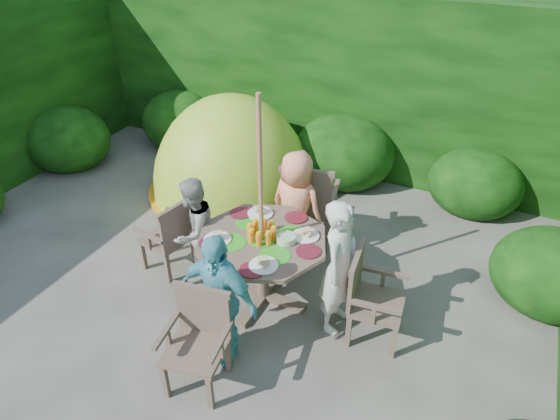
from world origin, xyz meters
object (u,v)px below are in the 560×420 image
at_px(garden_chair_right, 369,296).
at_px(child_front, 218,298).
at_px(child_left, 194,231).
at_px(parasol_pole, 261,208).
at_px(dome_tent, 233,188).
at_px(child_back, 296,207).
at_px(child_right, 340,268).
at_px(patio_table, 263,248).
at_px(garden_chair_left, 171,235).
at_px(garden_chair_back, 308,203).
at_px(garden_chair_front, 199,338).

xyz_separation_m(garden_chair_right, child_front, (-1.11, -0.79, 0.18)).
distance_m(garden_chair_right, child_left, 1.91).
relative_size(parasol_pole, garden_chair_right, 2.50).
height_order(child_front, dome_tent, dome_tent).
bearing_deg(child_back, garden_chair_right, 151.89).
bearing_deg(garden_chair_right, child_right, 81.66).
bearing_deg(garden_chair_right, child_back, 47.09).
relative_size(child_right, child_front, 1.06).
relative_size(patio_table, child_right, 0.96).
height_order(child_left, dome_tent, dome_tent).
relative_size(garden_chair_right, child_right, 0.64).
bearing_deg(parasol_pole, child_front, -90.29).
relative_size(garden_chair_left, child_front, 0.65).
bearing_deg(child_front, dome_tent, 122.24).
bearing_deg(patio_table, child_left, 179.78).
bearing_deg(garden_chair_back, patio_table, 76.60).
distance_m(patio_table, garden_chair_back, 1.09).
xyz_separation_m(garden_chair_left, child_left, (0.31, 0.01, 0.14)).
xyz_separation_m(garden_chair_front, child_front, (0.01, 0.30, 0.19)).
xyz_separation_m(child_left, dome_tent, (-0.63, 1.80, -0.60)).
distance_m(garden_chair_left, child_right, 1.92).
bearing_deg(child_left, dome_tent, -160.59).
distance_m(garden_chair_back, child_front, 1.89).
relative_size(garden_chair_back, dome_tent, 0.38).
bearing_deg(dome_tent, garden_chair_back, -29.64).
relative_size(child_right, child_back, 1.05).
distance_m(garden_chair_front, child_left, 1.36).
xyz_separation_m(patio_table, child_left, (-0.80, 0.00, -0.04)).
xyz_separation_m(child_front, dome_tent, (-1.42, 2.61, -0.65)).
distance_m(child_front, dome_tent, 3.04).
xyz_separation_m(parasol_pole, child_back, (0.00, 0.80, -0.44)).
bearing_deg(garden_chair_front, parasol_pole, 79.78).
bearing_deg(garden_chair_back, garden_chair_right, 121.96).
xyz_separation_m(parasol_pole, garden_chair_left, (-1.11, -0.01, -0.65)).
bearing_deg(child_back, garden_chair_back, -85.76).
height_order(parasol_pole, garden_chair_back, parasol_pole).
bearing_deg(child_back, garden_chair_left, 44.49).
bearing_deg(garden_chair_front, patio_table, 79.55).
height_order(patio_table, garden_chair_front, patio_table).
bearing_deg(garden_chair_front, child_front, 78.06).
bearing_deg(garden_chair_back, garden_chair_front, 76.56).
bearing_deg(garden_chair_left, dome_tent, -159.23).
relative_size(child_back, dome_tent, 0.49).
relative_size(child_left, dome_tent, 0.44).
bearing_deg(garden_chair_right, child_front, 119.03).
xyz_separation_m(garden_chair_front, child_right, (0.82, 1.10, 0.23)).
bearing_deg(garden_chair_left, parasol_pole, 101.15).
bearing_deg(child_right, child_back, 47.43).
relative_size(patio_table, garden_chair_left, 1.56).
relative_size(garden_chair_left, garden_chair_front, 0.98).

